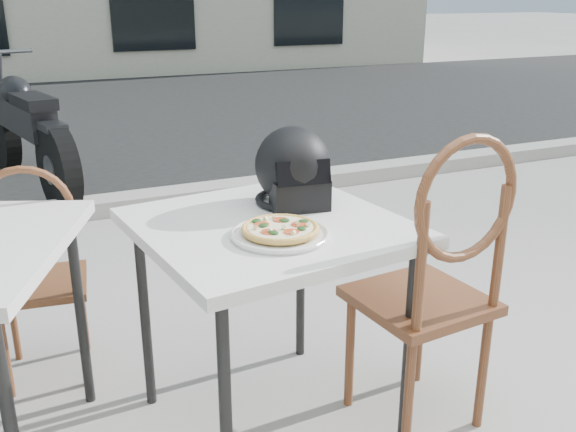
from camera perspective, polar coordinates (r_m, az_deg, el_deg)
name	(u,v)px	position (r m, az deg, el deg)	size (l,w,h in m)	color
ground	(390,426)	(2.61, 9.07, -17.98)	(80.00, 80.00, 0.00)	#9C9994
street_asphalt	(100,117)	(8.93, -16.33, 8.41)	(30.00, 8.00, 0.00)	black
curb	(181,196)	(5.09, -9.52, 1.75)	(30.00, 0.25, 0.12)	#9D9A92
cafe_table_main	(269,242)	(2.25, -1.66, -2.29)	(0.96, 0.96, 0.82)	silver
plate	(280,234)	(2.08, -0.69, -1.65)	(0.36, 0.36, 0.02)	silver
pizza	(280,228)	(2.07, -0.69, -1.11)	(0.32, 0.32, 0.03)	#DDAC50
helmet	(293,170)	(2.37, 0.49, 4.07)	(0.32, 0.33, 0.29)	black
cafe_chair_main	(438,272)	(2.31, 13.15, -4.88)	(0.48, 0.48, 1.16)	brown
cafe_chair_side	(35,264)	(2.77, -21.55, -4.00)	(0.42, 0.42, 0.97)	brown
motorcycle	(26,131)	(5.77, -22.30, 6.99)	(0.71, 2.18, 1.10)	black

